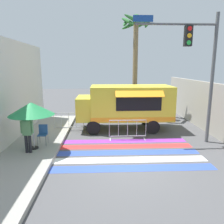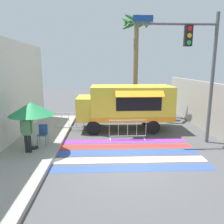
{
  "view_description": "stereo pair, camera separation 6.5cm",
  "coord_description": "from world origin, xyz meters",
  "px_view_note": "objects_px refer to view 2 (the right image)",
  "views": [
    {
      "loc": [
        -1.0,
        -7.78,
        3.69
      ],
      "look_at": [
        -0.52,
        3.1,
        1.43
      ],
      "focal_mm": 35.0,
      "sensor_mm": 36.0,
      "label": 1
    },
    {
      "loc": [
        -0.94,
        -7.79,
        3.69
      ],
      "look_at": [
        -0.52,
        3.1,
        1.43
      ],
      "focal_mm": 35.0,
      "sensor_mm": 36.0,
      "label": 2
    }
  ],
  "objects_px": {
    "vendor_person": "(27,131)",
    "palm_tree": "(136,46)",
    "folding_chair": "(43,132)",
    "food_truck": "(124,104)",
    "traffic_signal_pole": "(199,58)",
    "patio_umbrella": "(31,109)",
    "barricade_side": "(69,122)",
    "barricade_front": "(128,130)"
  },
  "relations": [
    {
      "from": "patio_umbrella",
      "to": "folding_chair",
      "type": "xyz_separation_m",
      "value": [
        0.25,
        0.59,
        -1.23
      ]
    },
    {
      "from": "patio_umbrella",
      "to": "palm_tree",
      "type": "height_order",
      "value": "palm_tree"
    },
    {
      "from": "barricade_side",
      "to": "patio_umbrella",
      "type": "bearing_deg",
      "value": -106.86
    },
    {
      "from": "patio_umbrella",
      "to": "barricade_side",
      "type": "distance_m",
      "value": 3.79
    },
    {
      "from": "food_truck",
      "to": "barricade_side",
      "type": "distance_m",
      "value": 3.43
    },
    {
      "from": "folding_chair",
      "to": "food_truck",
      "type": "bearing_deg",
      "value": 13.91
    },
    {
      "from": "barricade_front",
      "to": "barricade_side",
      "type": "distance_m",
      "value": 3.76
    },
    {
      "from": "traffic_signal_pole",
      "to": "patio_umbrella",
      "type": "distance_m",
      "value": 7.84
    },
    {
      "from": "patio_umbrella",
      "to": "food_truck",
      "type": "bearing_deg",
      "value": 39.03
    },
    {
      "from": "vendor_person",
      "to": "barricade_side",
      "type": "height_order",
      "value": "vendor_person"
    },
    {
      "from": "food_truck",
      "to": "folding_chair",
      "type": "height_order",
      "value": "food_truck"
    },
    {
      "from": "folding_chair",
      "to": "palm_tree",
      "type": "distance_m",
      "value": 9.1
    },
    {
      "from": "folding_chair",
      "to": "barricade_front",
      "type": "relative_size",
      "value": 0.48
    },
    {
      "from": "patio_umbrella",
      "to": "barricade_side",
      "type": "relative_size",
      "value": 1.19
    },
    {
      "from": "food_truck",
      "to": "patio_umbrella",
      "type": "xyz_separation_m",
      "value": [
        -4.28,
        -3.47,
        0.39
      ]
    },
    {
      "from": "barricade_front",
      "to": "palm_tree",
      "type": "bearing_deg",
      "value": 77.79
    },
    {
      "from": "traffic_signal_pole",
      "to": "palm_tree",
      "type": "xyz_separation_m",
      "value": [
        -2.08,
        5.67,
        1.05
      ]
    },
    {
      "from": "folding_chair",
      "to": "vendor_person",
      "type": "xyz_separation_m",
      "value": [
        -0.34,
        -1.03,
        0.37
      ]
    },
    {
      "from": "patio_umbrella",
      "to": "barricade_side",
      "type": "bearing_deg",
      "value": 73.14
    },
    {
      "from": "traffic_signal_pole",
      "to": "barricade_front",
      "type": "height_order",
      "value": "traffic_signal_pole"
    },
    {
      "from": "patio_umbrella",
      "to": "barricade_side",
      "type": "xyz_separation_m",
      "value": [
        1.02,
        3.36,
        -1.44
      ]
    },
    {
      "from": "traffic_signal_pole",
      "to": "palm_tree",
      "type": "relative_size",
      "value": 0.84
    },
    {
      "from": "food_truck",
      "to": "vendor_person",
      "type": "relative_size",
      "value": 3.38
    },
    {
      "from": "patio_umbrella",
      "to": "folding_chair",
      "type": "distance_m",
      "value": 1.38
    },
    {
      "from": "palm_tree",
      "to": "folding_chair",
      "type": "bearing_deg",
      "value": -130.37
    },
    {
      "from": "palm_tree",
      "to": "traffic_signal_pole",
      "type": "bearing_deg",
      "value": -69.87
    },
    {
      "from": "patio_umbrella",
      "to": "palm_tree",
      "type": "relative_size",
      "value": 0.29
    },
    {
      "from": "food_truck",
      "to": "barricade_side",
      "type": "bearing_deg",
      "value": -178.02
    },
    {
      "from": "vendor_person",
      "to": "palm_tree",
      "type": "relative_size",
      "value": 0.23
    },
    {
      "from": "barricade_side",
      "to": "vendor_person",
      "type": "bearing_deg",
      "value": -106.27
    },
    {
      "from": "patio_umbrella",
      "to": "folding_chair",
      "type": "height_order",
      "value": "patio_umbrella"
    },
    {
      "from": "folding_chair",
      "to": "barricade_side",
      "type": "relative_size",
      "value": 0.53
    },
    {
      "from": "traffic_signal_pole",
      "to": "barricade_side",
      "type": "distance_m",
      "value": 7.75
    },
    {
      "from": "food_truck",
      "to": "palm_tree",
      "type": "xyz_separation_m",
      "value": [
        1.13,
        3.18,
        3.56
      ]
    },
    {
      "from": "patio_umbrella",
      "to": "barricade_front",
      "type": "distance_m",
      "value": 4.77
    },
    {
      "from": "food_truck",
      "to": "traffic_signal_pole",
      "type": "bearing_deg",
      "value": -37.81
    },
    {
      "from": "traffic_signal_pole",
      "to": "vendor_person",
      "type": "height_order",
      "value": "traffic_signal_pole"
    },
    {
      "from": "food_truck",
      "to": "traffic_signal_pole",
      "type": "relative_size",
      "value": 0.9
    },
    {
      "from": "traffic_signal_pole",
      "to": "barricade_front",
      "type": "xyz_separation_m",
      "value": [
        -3.19,
        0.53,
        -3.55
      ]
    },
    {
      "from": "food_truck",
      "to": "folding_chair",
      "type": "bearing_deg",
      "value": -144.42
    },
    {
      "from": "food_truck",
      "to": "patio_umbrella",
      "type": "bearing_deg",
      "value": -140.97
    },
    {
      "from": "vendor_person",
      "to": "barricade_front",
      "type": "distance_m",
      "value": 4.84
    }
  ]
}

